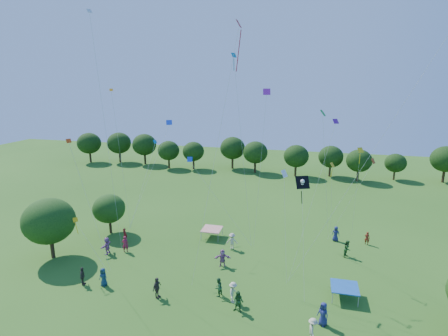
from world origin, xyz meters
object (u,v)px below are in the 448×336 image
near_tree_north (109,209)px  red_high_kite (229,81)px  near_tree_west (49,221)px  tent_blue (345,287)px  tent_red_stripe (212,229)px  pirate_kite (303,184)px

near_tree_north → red_high_kite: red_high_kite is taller
near_tree_west → near_tree_north: size_ratio=1.32×
tent_blue → tent_red_stripe: bearing=148.1°
near_tree_west → tent_red_stripe: bearing=30.1°
tent_blue → red_high_kite: 19.28m
tent_red_stripe → red_high_kite: red_high_kite is taller
tent_red_stripe → pirate_kite: bearing=-41.2°
near_tree_west → red_high_kite: (18.94, -1.41, 13.67)m
pirate_kite → red_high_kite: size_ratio=0.43×
tent_blue → near_tree_north: bearing=165.0°
pirate_kite → tent_blue: bearing=1.5°
tent_red_stripe → near_tree_west: bearing=-149.9°
near_tree_west → pirate_kite: bearing=-0.7°
near_tree_west → red_high_kite: size_ratio=0.31×
tent_blue → pirate_kite: (-3.88, -0.10, 8.68)m
pirate_kite → near_tree_west: bearing=179.3°
tent_blue → pirate_kite: 9.51m
tent_red_stripe → tent_blue: bearing=-31.9°
near_tree_west → pirate_kite: size_ratio=0.70×
near_tree_west → pirate_kite: pirate_kite is taller
pirate_kite → tent_red_stripe: bearing=138.8°
near_tree_north → tent_red_stripe: (12.13, 1.69, -2.06)m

